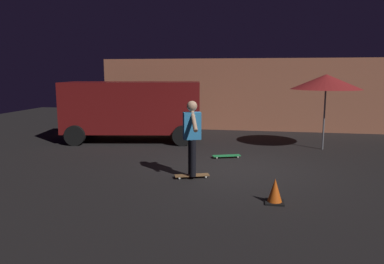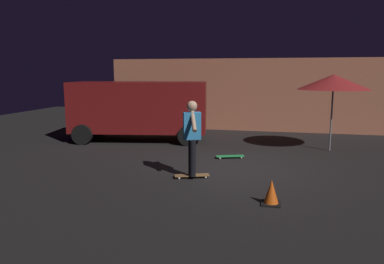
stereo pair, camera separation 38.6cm
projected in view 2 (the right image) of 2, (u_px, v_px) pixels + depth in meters
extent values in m
plane|color=black|center=(236.00, 169.00, 9.07)|extent=(28.00, 28.00, 0.00)
cube|color=#B76B4C|center=(261.00, 93.00, 16.25)|extent=(12.42, 3.22, 2.91)
cube|color=maroon|center=(140.00, 106.00, 12.87)|extent=(4.85, 2.64, 1.70)
cube|color=black|center=(76.00, 96.00, 12.95)|extent=(0.35, 1.73, 0.64)
cylinder|color=black|center=(82.00, 135.00, 12.14)|extent=(0.69, 0.33, 0.66)
cylinder|color=black|center=(100.00, 126.00, 14.09)|extent=(0.69, 0.33, 0.66)
cylinder|color=black|center=(188.00, 136.00, 11.93)|extent=(0.69, 0.33, 0.66)
cylinder|color=black|center=(192.00, 127.00, 13.88)|extent=(0.69, 0.33, 0.66)
cylinder|color=slate|center=(332.00, 115.00, 11.04)|extent=(0.05, 0.05, 2.20)
cone|color=#A52626|center=(334.00, 82.00, 10.88)|extent=(2.10, 2.10, 0.45)
cube|color=olive|center=(192.00, 175.00, 8.31)|extent=(0.80, 0.45, 0.02)
sphere|color=silver|center=(205.00, 175.00, 8.43)|extent=(0.05, 0.05, 0.05)
sphere|color=silver|center=(206.00, 177.00, 8.27)|extent=(0.05, 0.05, 0.05)
sphere|color=silver|center=(178.00, 176.00, 8.36)|extent=(0.05, 0.05, 0.05)
sphere|color=silver|center=(179.00, 178.00, 8.20)|extent=(0.05, 0.05, 0.05)
cube|color=green|center=(230.00, 156.00, 10.21)|extent=(0.80, 0.45, 0.02)
sphere|color=silver|center=(240.00, 156.00, 10.34)|extent=(0.05, 0.05, 0.05)
sphere|color=silver|center=(241.00, 158.00, 10.17)|extent=(0.05, 0.05, 0.05)
sphere|color=silver|center=(219.00, 157.00, 10.27)|extent=(0.05, 0.05, 0.05)
sphere|color=silver|center=(220.00, 158.00, 10.10)|extent=(0.05, 0.05, 0.05)
cylinder|color=black|center=(191.00, 156.00, 8.35)|extent=(0.14, 0.14, 0.82)
cylinder|color=black|center=(193.00, 158.00, 8.13)|extent=(0.14, 0.14, 0.82)
cube|color=#338CCC|center=(192.00, 126.00, 8.13)|extent=(0.43, 0.34, 0.60)
sphere|color=tan|center=(192.00, 106.00, 8.06)|extent=(0.23, 0.23, 0.23)
cylinder|color=tan|center=(191.00, 118.00, 8.32)|extent=(0.27, 0.54, 0.46)
cylinder|color=tan|center=(193.00, 120.00, 7.89)|extent=(0.27, 0.54, 0.46)
cube|color=black|center=(271.00, 203.00, 6.65)|extent=(0.34, 0.34, 0.03)
cone|color=#EA5914|center=(271.00, 192.00, 6.62)|extent=(0.28, 0.28, 0.46)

